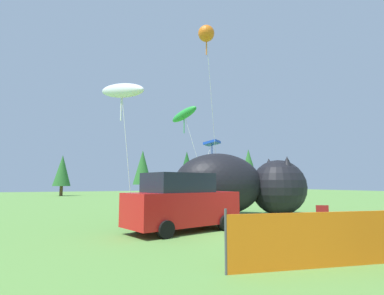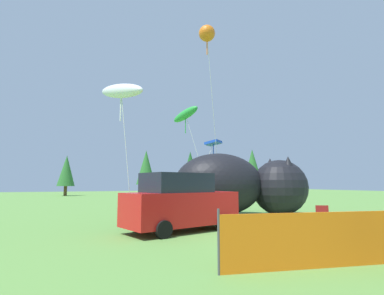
% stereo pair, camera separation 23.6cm
% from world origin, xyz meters
% --- Properties ---
extents(ground_plane, '(120.00, 120.00, 0.00)m').
position_xyz_m(ground_plane, '(0.00, 0.00, 0.00)').
color(ground_plane, '#609342').
extents(parked_car, '(4.50, 2.69, 2.09)m').
position_xyz_m(parked_car, '(-2.62, 2.22, 1.01)').
color(parked_car, red).
rests_on(parked_car, ground).
extents(folding_chair, '(0.67, 0.67, 0.89)m').
position_xyz_m(folding_chair, '(2.50, 0.58, 0.53)').
color(folding_chair, maroon).
rests_on(folding_chair, ground).
extents(inflatable_cat, '(7.48, 5.01, 3.33)m').
position_xyz_m(inflatable_cat, '(2.10, 5.87, 1.54)').
color(inflatable_cat, black).
rests_on(inflatable_cat, ground).
extents(safety_fence, '(6.57, 1.36, 1.23)m').
position_xyz_m(safety_fence, '(-0.58, -3.56, 0.56)').
color(safety_fence, orange).
rests_on(safety_fence, ground).
extents(kite_blue_box, '(2.66, 1.55, 4.51)m').
position_xyz_m(kite_blue_box, '(2.31, 9.04, 4.27)').
color(kite_blue_box, silver).
rests_on(kite_blue_box, ground).
extents(kite_white_ghost, '(1.88, 2.95, 6.26)m').
position_xyz_m(kite_white_ghost, '(-4.48, 4.42, 5.61)').
color(kite_white_ghost, silver).
rests_on(kite_white_ghost, ground).
extents(kite_green_fish, '(2.01, 2.87, 6.95)m').
position_xyz_m(kite_green_fish, '(0.89, 10.31, 6.35)').
color(kite_green_fish, silver).
rests_on(kite_green_fish, ground).
extents(kite_orange_flower, '(1.94, 1.63, 10.90)m').
position_xyz_m(kite_orange_flower, '(0.76, 6.73, 10.38)').
color(kite_orange_flower, silver).
rests_on(kite_orange_flower, ground).
extents(horizon_tree_east, '(2.70, 2.70, 6.45)m').
position_xyz_m(horizon_tree_east, '(4.47, 33.95, 3.96)').
color(horizon_tree_east, brown).
rests_on(horizon_tree_east, ground).
extents(horizon_tree_west, '(2.35, 2.35, 5.62)m').
position_xyz_m(horizon_tree_west, '(-6.02, 37.16, 3.45)').
color(horizon_tree_west, brown).
rests_on(horizon_tree_west, ground).
extents(horizon_tree_mid, '(3.18, 3.18, 7.60)m').
position_xyz_m(horizon_tree_mid, '(23.59, 35.08, 4.66)').
color(horizon_tree_mid, brown).
rests_on(horizon_tree_mid, ground).
extents(horizon_tree_northeast, '(2.77, 2.77, 6.62)m').
position_xyz_m(horizon_tree_northeast, '(11.57, 34.34, 4.06)').
color(horizon_tree_northeast, brown).
rests_on(horizon_tree_northeast, ground).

